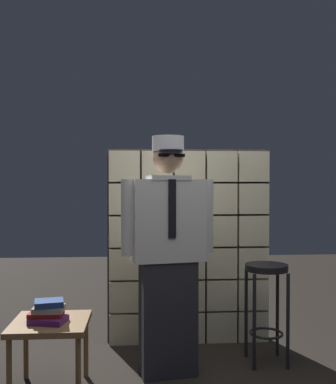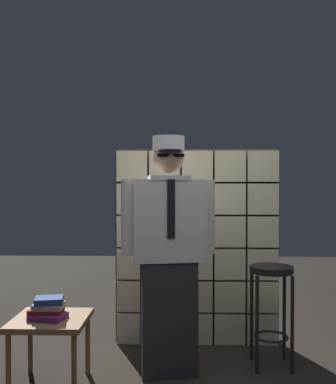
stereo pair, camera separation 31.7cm
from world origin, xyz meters
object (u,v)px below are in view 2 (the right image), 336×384
object	(u,v)px
standing_person	(169,251)
side_table	(51,326)
bar_stool	(271,292)
book_stack	(48,309)

from	to	relation	value
standing_person	side_table	xyz separation A→B (m)	(-0.83, -0.21, -0.51)
bar_stool	side_table	distance (m)	1.69
side_table	book_stack	bearing A→B (deg)	-102.02
standing_person	bar_stool	size ratio (longest dim) A/B	2.26
book_stack	bar_stool	bearing A→B (deg)	14.37
standing_person	book_stack	bearing A→B (deg)	-173.87
standing_person	book_stack	size ratio (longest dim) A/B	6.66
book_stack	side_table	bearing A→B (deg)	77.98
bar_stool	side_table	world-z (taller)	bar_stool
standing_person	side_table	size ratio (longest dim) A/B	3.46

